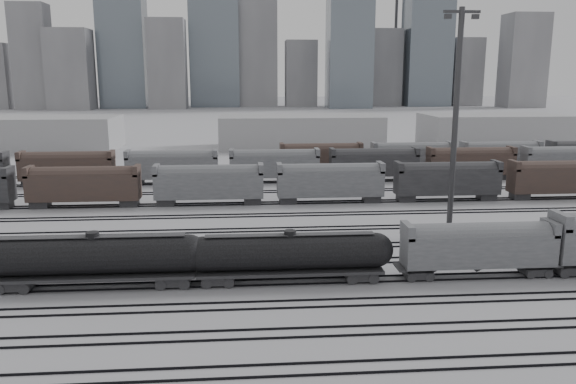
{
  "coord_description": "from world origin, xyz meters",
  "views": [
    {
      "loc": [
        -4.11,
        -45.22,
        17.65
      ],
      "look_at": [
        1.1,
        20.51,
        4.0
      ],
      "focal_mm": 35.0,
      "sensor_mm": 36.0,
      "label": 1
    }
  ],
  "objects": [
    {
      "name": "ground",
      "position": [
        0.0,
        0.0,
        0.0
      ],
      "size": [
        900.0,
        900.0,
        0.0
      ],
      "primitive_type": "plane",
      "color": "silver",
      "rests_on": "ground"
    },
    {
      "name": "tracks",
      "position": [
        0.0,
        17.5,
        0.08
      ],
      "size": [
        220.0,
        71.5,
        0.16
      ],
      "color": "black",
      "rests_on": "ground"
    },
    {
      "name": "tank_car_a",
      "position": [
        -16.83,
        1.0,
        2.71
      ],
      "size": [
        18.98,
        3.16,
        4.69
      ],
      "color": "#242426",
      "rests_on": "ground"
    },
    {
      "name": "tank_car_b",
      "position": [
        -0.26,
        1.0,
        2.59
      ],
      "size": [
        18.09,
        3.01,
        4.47
      ],
      "color": "#242426",
      "rests_on": "ground"
    },
    {
      "name": "hopper_car_a",
      "position": [
        16.52,
        1.0,
        3.01
      ],
      "size": [
        13.61,
        2.7,
        4.87
      ],
      "color": "#242426",
      "rests_on": "ground"
    },
    {
      "name": "light_mast_c",
      "position": [
        19.05,
        14.81,
        13.16
      ],
      "size": [
        3.97,
        0.63,
        24.8
      ],
      "color": "#333335",
      "rests_on": "ground"
    },
    {
      "name": "bg_string_near",
      "position": [
        8.0,
        32.0,
        2.8
      ],
      "size": [
        151.0,
        3.0,
        5.6
      ],
      "color": "slate",
      "rests_on": "ground"
    },
    {
      "name": "bg_string_mid",
      "position": [
        18.0,
        48.0,
        2.8
      ],
      "size": [
        151.0,
        3.0,
        5.6
      ],
      "color": "#242426",
      "rests_on": "ground"
    },
    {
      "name": "bg_string_far",
      "position": [
        35.5,
        56.0,
        2.8
      ],
      "size": [
        66.0,
        3.0,
        5.6
      ],
      "color": "#44322B",
      "rests_on": "ground"
    },
    {
      "name": "warehouse_left",
      "position": [
        -60.0,
        95.0,
        4.0
      ],
      "size": [
        50.0,
        18.0,
        8.0
      ],
      "primitive_type": "cube",
      "color": "#98989A",
      "rests_on": "ground"
    },
    {
      "name": "warehouse_mid",
      "position": [
        10.0,
        95.0,
        4.0
      ],
      "size": [
        40.0,
        18.0,
        8.0
      ],
      "primitive_type": "cube",
      "color": "#98989A",
      "rests_on": "ground"
    },
    {
      "name": "warehouse_right",
      "position": [
        60.0,
        95.0,
        4.0
      ],
      "size": [
        35.0,
        18.0,
        8.0
      ],
      "primitive_type": "cube",
      "color": "#98989A",
      "rests_on": "ground"
    },
    {
      "name": "skyline",
      "position": [
        10.84,
        280.0,
        34.73
      ],
      "size": [
        316.0,
        22.4,
        95.0
      ],
      "color": "gray",
      "rests_on": "ground"
    },
    {
      "name": "crane_left",
      "position": [
        -28.74,
        305.0,
        57.39
      ],
      "size": [
        42.0,
        1.8,
        100.0
      ],
      "color": "#333335",
      "rests_on": "ground"
    },
    {
      "name": "crane_right",
      "position": [
        91.26,
        305.0,
        57.39
      ],
      "size": [
        42.0,
        1.8,
        100.0
      ],
      "color": "#333335",
      "rests_on": "ground"
    }
  ]
}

